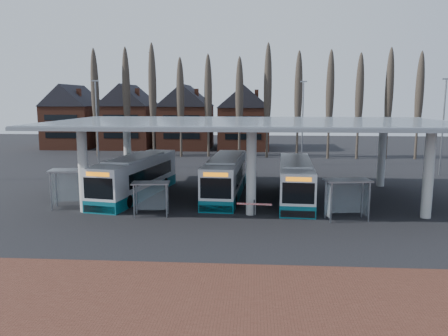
# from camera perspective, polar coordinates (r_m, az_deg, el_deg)

# --- Properties ---
(ground) EXTENTS (140.00, 140.00, 0.00)m
(ground) POSITION_cam_1_polar(r_m,az_deg,el_deg) (28.66, 3.48, -7.36)
(ground) COLOR black
(ground) RESTS_ON ground
(brick_strip) EXTENTS (70.00, 10.00, 0.03)m
(brick_strip) POSITION_cam_1_polar(r_m,az_deg,el_deg) (17.47, 3.09, -18.49)
(brick_strip) COLOR brown
(brick_strip) RESTS_ON ground
(station_canopy) EXTENTS (32.00, 16.00, 6.34)m
(station_canopy) POSITION_cam_1_polar(r_m,az_deg,el_deg) (35.57, 3.69, 5.15)
(station_canopy) COLOR silver
(station_canopy) RESTS_ON ground
(poplar_row) EXTENTS (45.10, 1.10, 14.50)m
(poplar_row) POSITION_cam_1_polar(r_m,az_deg,el_deg) (60.50, 3.86, 9.68)
(poplar_row) COLOR #473D33
(poplar_row) RESTS_ON ground
(townhouse_row) EXTENTS (36.80, 10.30, 12.25)m
(townhouse_row) POSITION_cam_1_polar(r_m,az_deg,el_deg) (73.28, -8.66, 7.27)
(townhouse_row) COLOR brown
(townhouse_row) RESTS_ON ground
(lamp_post_a) EXTENTS (0.80, 0.16, 10.17)m
(lamp_post_a) POSITION_cam_1_polar(r_m,az_deg,el_deg) (52.80, -16.26, 5.70)
(lamp_post_a) COLOR slate
(lamp_post_a) RESTS_ON ground
(lamp_post_b) EXTENTS (0.80, 0.16, 10.17)m
(lamp_post_b) POSITION_cam_1_polar(r_m,az_deg,el_deg) (53.88, 10.22, 5.98)
(lamp_post_b) COLOR slate
(lamp_post_b) RESTS_ON ground
(lamp_post_c) EXTENTS (0.80, 0.16, 10.17)m
(lamp_post_c) POSITION_cam_1_polar(r_m,az_deg,el_deg) (51.54, 26.69, 5.03)
(lamp_post_c) COLOR slate
(lamp_post_c) RESTS_ON ground
(bus_0) EXTENTS (4.63, 12.38, 3.37)m
(bus_0) POSITION_cam_1_polar(r_m,az_deg,el_deg) (37.23, -11.41, -1.19)
(bus_0) COLOR silver
(bus_0) RESTS_ON ground
(bus_1) EXTENTS (3.18, 11.99, 3.30)m
(bus_1) POSITION_cam_1_polar(r_m,az_deg,el_deg) (36.70, 0.23, -1.21)
(bus_1) COLOR silver
(bus_1) RESTS_ON ground
(bus_2) EXTENTS (3.18, 11.71, 3.22)m
(bus_2) POSITION_cam_1_polar(r_m,az_deg,el_deg) (35.63, 9.32, -1.70)
(bus_2) COLOR silver
(bus_2) RESTS_ON ground
(shelter_0) EXTENTS (3.32, 2.00, 2.90)m
(shelter_0) POSITION_cam_1_polar(r_m,az_deg,el_deg) (34.48, -19.22, -1.45)
(shelter_0) COLOR gray
(shelter_0) RESTS_ON ground
(shelter_1) EXTENTS (2.70, 1.56, 2.39)m
(shelter_1) POSITION_cam_1_polar(r_m,az_deg,el_deg) (30.77, -9.49, -2.99)
(shelter_1) COLOR gray
(shelter_1) RESTS_ON ground
(shelter_2) EXTENTS (3.18, 1.92, 2.78)m
(shelter_2) POSITION_cam_1_polar(r_m,az_deg,el_deg) (30.41, 15.72, -2.81)
(shelter_2) COLOR gray
(shelter_2) RESTS_ON ground
(barrier) EXTENTS (2.38, 0.73, 1.19)m
(barrier) POSITION_cam_1_polar(r_m,az_deg,el_deg) (29.87, 3.96, -4.85)
(barrier) COLOR black
(barrier) RESTS_ON ground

